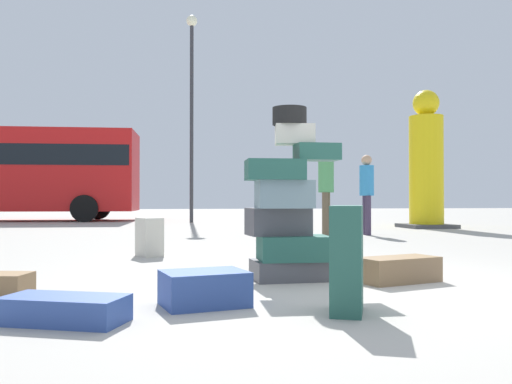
# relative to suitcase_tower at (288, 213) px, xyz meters

# --- Properties ---
(ground_plane) EXTENTS (80.00, 80.00, 0.00)m
(ground_plane) POSITION_rel_suitcase_tower_xyz_m (0.37, -0.56, -0.61)
(ground_plane) COLOR #ADA89E
(suitcase_tower) EXTENTS (0.85, 0.60, 1.58)m
(suitcase_tower) POSITION_rel_suitcase_tower_xyz_m (0.00, 0.00, 0.00)
(suitcase_tower) COLOR #4C4C51
(suitcase_tower) RESTS_ON ground
(suitcase_navy_foreground_near) EXTENTS (0.80, 0.58, 0.16)m
(suitcase_navy_foreground_near) POSITION_rel_suitcase_tower_xyz_m (-1.69, -1.45, -0.53)
(suitcase_navy_foreground_near) COLOR #334F99
(suitcase_navy_foreground_near) RESTS_ON ground
(suitcase_cream_behind_tower) EXTENTS (0.38, 0.43, 0.50)m
(suitcase_cream_behind_tower) POSITION_rel_suitcase_tower_xyz_m (-1.31, 2.34, -0.36)
(suitcase_cream_behind_tower) COLOR beige
(suitcase_cream_behind_tower) RESTS_ON ground
(suitcase_brown_foreground_far) EXTENTS (0.80, 0.55, 0.22)m
(suitcase_brown_foreground_far) POSITION_rel_suitcase_tower_xyz_m (0.95, -0.27, -0.50)
(suitcase_brown_foreground_far) COLOR olive
(suitcase_brown_foreground_far) RESTS_ON ground
(suitcase_navy_right_side) EXTENTS (0.64, 0.54, 0.24)m
(suitcase_navy_right_side) POSITION_rel_suitcase_tower_xyz_m (-0.83, -1.06, -0.49)
(suitcase_navy_right_side) COLOR #334F99
(suitcase_navy_right_side) RESTS_ON ground
(suitcase_teal_upright_blue) EXTENTS (0.33, 0.45, 0.70)m
(suitcase_teal_upright_blue) POSITION_rel_suitcase_tower_xyz_m (0.07, -1.45, -0.27)
(suitcase_teal_upright_blue) COLOR #26594C
(suitcase_teal_upright_blue) RESTS_ON ground
(person_bearded_onlooker) EXTENTS (0.30, 0.32, 1.71)m
(person_bearded_onlooker) POSITION_rel_suitcase_tower_xyz_m (1.93, 5.18, 0.41)
(person_bearded_onlooker) COLOR brown
(person_bearded_onlooker) RESTS_ON ground
(person_tourist_with_camera) EXTENTS (0.30, 0.34, 1.67)m
(person_tourist_with_camera) POSITION_rel_suitcase_tower_xyz_m (3.03, 5.91, 0.39)
(person_tourist_with_camera) COLOR #3F334C
(person_tourist_with_camera) RESTS_ON ground
(yellow_dummy_statue) EXTENTS (1.24, 1.24, 3.63)m
(yellow_dummy_statue) POSITION_rel_suitcase_tower_xyz_m (5.65, 8.44, 0.99)
(yellow_dummy_statue) COLOR yellow
(yellow_dummy_statue) RESTS_ON ground
(parked_bus) EXTENTS (8.88, 3.09, 3.15)m
(parked_bus) POSITION_rel_suitcase_tower_xyz_m (-6.57, 15.10, 1.22)
(parked_bus) COLOR red
(parked_bus) RESTS_ON ground
(lamp_post) EXTENTS (0.36, 0.36, 6.79)m
(lamp_post) POSITION_rel_suitcase_tower_xyz_m (-0.31, 12.86, 3.75)
(lamp_post) COLOR #333338
(lamp_post) RESTS_ON ground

